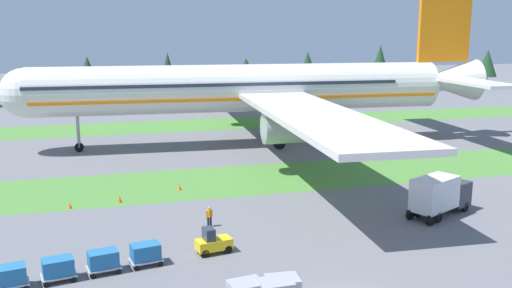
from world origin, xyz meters
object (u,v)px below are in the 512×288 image
Objects in this scene: taxiway_marker_2 at (179,187)px; ground_crew_marshaller at (209,216)px; taxiway_marker_0 at (70,206)px; airliner at (257,88)px; baggage_tug at (213,242)px; catering_truck at (440,194)px; cargo_dolly_third at (58,268)px; cargo_dolly_lead at (146,253)px; cargo_dolly_fourth at (10,276)px; cargo_dolly_second at (103,260)px; taxiway_marker_1 at (120,199)px.

ground_crew_marshaller is at bearing -85.41° from taxiway_marker_2.
airliner is at bearing 44.20° from taxiway_marker_0.
catering_truck is (21.01, 3.13, 1.14)m from baggage_tug.
airliner reaches higher than ground_crew_marshaller.
taxiway_marker_0 is at bearing -134.41° from catering_truck.
taxiway_marker_2 is at bearing 170.15° from baggage_tug.
cargo_dolly_third is at bearing -106.67° from catering_truck.
cargo_dolly_lead is (-4.95, -0.89, 0.10)m from baggage_tug.
taxiway_marker_2 is at bearing -91.85° from ground_crew_marshaller.
cargo_dolly_lead is 1.40× the size of ground_crew_marshaller.
cargo_dolly_lead reaches higher than taxiway_marker_0.
baggage_tug is at bearing -89.62° from taxiway_marker_2.
baggage_tug is at bearing -107.26° from catering_truck.
ground_crew_marshaller is at bearing -35.53° from taxiway_marker_0.
cargo_dolly_fourth is at bearing -106.58° from catering_truck.
ground_crew_marshaller is at bearing 161.56° from baggage_tug.
cargo_dolly_second is 5.80m from cargo_dolly_fourth.
catering_truck is at bearing 88.73° from cargo_dolly_second.
taxiway_marker_0 is (-11.50, 8.21, -0.68)m from ground_crew_marshaller.
cargo_dolly_fourth is 4.08× the size of taxiway_marker_2.
catering_truck reaches higher than cargo_dolly_third.
taxiway_marker_0 is at bearing 137.59° from airliner.
catering_truck reaches higher than cargo_dolly_second.
cargo_dolly_third is 4.08× the size of taxiway_marker_2.
cargo_dolly_second is at bearing 90.00° from cargo_dolly_fourth.
baggage_tug reaches higher than cargo_dolly_fourth.
airliner is at bearing 149.50° from baggage_tug.
airliner is 45.42m from cargo_dolly_second.
cargo_dolly_fourth is 18.49m from taxiway_marker_1.
taxiway_marker_2 is at bearing 17.47° from taxiway_marker_0.
taxiway_marker_2 is at bearing 23.50° from taxiway_marker_1.
airliner is at bearing 135.45° from cargo_dolly_fourth.
ground_crew_marshaller is (-13.16, -32.18, -7.17)m from airliner.
airliner is 159.71× the size of taxiway_marker_0.
airliner is 140.64× the size of taxiway_marker_2.
taxiway_marker_1 reaches higher than taxiway_marker_0.
taxiway_marker_1 is at bearing -156.50° from taxiway_marker_2.
cargo_dolly_fourth is at bearing -90.00° from cargo_dolly_third.
cargo_dolly_third is 4.64× the size of taxiway_marker_0.
cargo_dolly_lead is at bearing -68.71° from taxiway_marker_0.
baggage_tug reaches higher than taxiway_marker_2.
airliner is 34.44× the size of cargo_dolly_lead.
cargo_dolly_fourth is (-13.51, -2.44, 0.10)m from baggage_tug.
airliner reaches higher than taxiway_marker_0.
baggage_tug is 1.15× the size of cargo_dolly_third.
taxiway_marker_1 is (1.62, 15.93, -0.60)m from cargo_dolly_second.
airliner is 48.13× the size of ground_crew_marshaller.
ground_crew_marshaller reaches higher than cargo_dolly_second.
cargo_dolly_fourth is 23.75m from taxiway_marker_2.
catering_truck is 13.85× the size of taxiway_marker_0.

